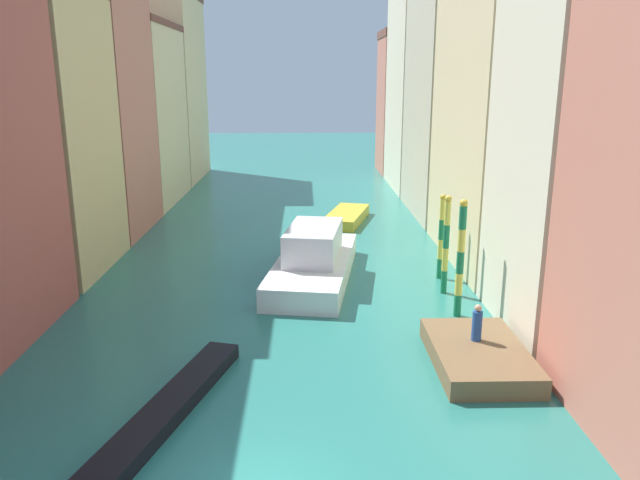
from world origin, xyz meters
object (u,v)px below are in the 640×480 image
mooring_pole_2 (441,236)px  gondola_black (165,412)px  waterfront_dock (478,355)px  person_on_dock (477,324)px  mooring_pole_0 (460,258)px  vaporetto_white (314,260)px  mooring_pole_1 (446,244)px  motorboat_0 (346,217)px

mooring_pole_2 → gondola_black: 17.24m
waterfront_dock → person_on_dock: size_ratio=3.82×
mooring_pole_0 → vaporetto_white: (-6.08, 5.21, -1.62)m
mooring_pole_1 → person_on_dock: bearing=-93.3°
waterfront_dock → mooring_pole_2: size_ratio=1.20×
waterfront_dock → person_on_dock: 1.11m
mooring_pole_2 → vaporetto_white: (-6.40, 0.10, -1.24)m
mooring_pole_1 → mooring_pole_2: 2.24m
person_on_dock → gondola_black: bearing=-159.6°
mooring_pole_0 → motorboat_0: mooring_pole_0 is taller
vaporetto_white → waterfront_dock: bearing=-59.9°
gondola_black → motorboat_0: bearing=74.5°
mooring_pole_2 → mooring_pole_0: bearing=-93.6°
person_on_dock → mooring_pole_1: size_ratio=0.29×
person_on_dock → gondola_black: size_ratio=0.15×
mooring_pole_1 → mooring_pole_2: (0.27, 2.22, -0.18)m
waterfront_dock → mooring_pole_1: size_ratio=1.11×
vaporetto_white → motorboat_0: (2.51, 12.60, -0.62)m
person_on_dock → mooring_pole_1: (0.40, 7.01, 1.05)m
gondola_black → motorboat_0: size_ratio=1.38×
gondola_black → motorboat_0: motorboat_0 is taller
mooring_pole_0 → mooring_pole_1: bearing=89.0°
mooring_pole_2 → gondola_black: mooring_pole_2 is taller
person_on_dock → motorboat_0: 22.18m
vaporetto_white → person_on_dock: bearing=-58.4°
person_on_dock → mooring_pole_1: bearing=86.7°
mooring_pole_1 → vaporetto_white: bearing=159.3°
waterfront_dock → mooring_pole_2: bearing=85.9°
vaporetto_white → gondola_black: size_ratio=1.18×
vaporetto_white → gondola_black: (-4.65, -13.18, -0.74)m
person_on_dock → mooring_pole_0: size_ratio=0.27×
mooring_pole_2 → vaporetto_white: 6.52m
person_on_dock → motorboat_0: bearing=98.4°
waterfront_dock → motorboat_0: size_ratio=0.80×
motorboat_0 → vaporetto_white: bearing=-101.3°
mooring_pole_0 → gondola_black: size_ratio=0.57×
person_on_dock → vaporetto_white: (-5.73, 9.33, -0.37)m
mooring_pole_0 → motorboat_0: size_ratio=0.78×
mooring_pole_0 → mooring_pole_2: (0.32, 5.11, -0.39)m
gondola_black → mooring_pole_0: bearing=36.6°
motorboat_0 → waterfront_dock: bearing=-81.9°
waterfront_dock → motorboat_0: bearing=98.1°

